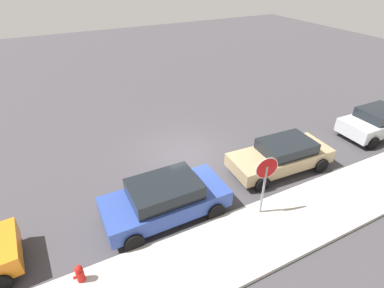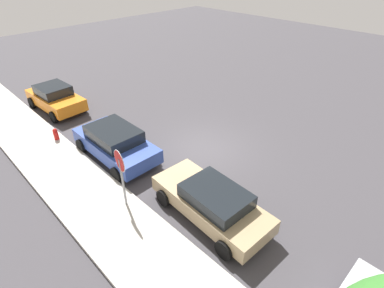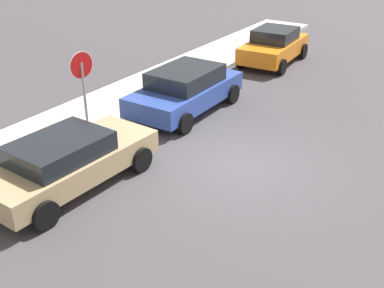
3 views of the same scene
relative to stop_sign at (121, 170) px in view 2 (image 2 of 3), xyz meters
The scene contains 7 objects.
ground_plane 5.00m from the stop_sign, 82.08° to the right, with size 60.00×60.00×0.00m, color #423F44.
sidewalk_curb 1.90m from the stop_sign, 50.26° to the left, with size 32.00×2.51×0.14m, color beige.
stop_sign is the anchor object (origin of this frame).
parked_car_tan 3.22m from the stop_sign, 143.56° to the right, with size 4.46×2.13×1.32m.
parked_car_blue 3.43m from the stop_sign, 27.14° to the right, with size 4.28×2.10×1.43m.
parked_car_orange 9.59m from the stop_sign, 10.03° to the right, with size 3.98×2.13×1.46m.
fire_hydrant 6.18m from the stop_sign, ahead, with size 0.30×0.22×0.72m.
Camera 2 is at (-7.90, 8.50, 7.81)m, focal length 28.00 mm.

